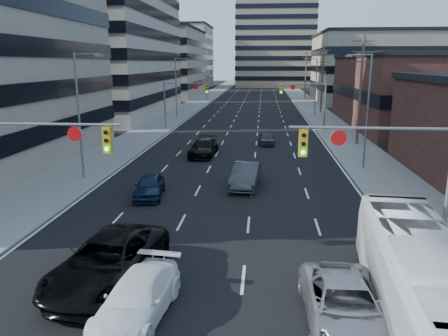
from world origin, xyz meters
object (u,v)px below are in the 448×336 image
transit_bus (424,287)px  sedan_blue (149,186)px  black_pickup (108,261)px  white_van (138,298)px  silver_suv (345,305)px

transit_bus → sedan_blue: transit_bus is taller
black_pickup → white_van: (1.76, -2.15, -0.21)m
black_pickup → silver_suv: 8.81m
sedan_blue → black_pickup: bearing=-90.0°
white_van → transit_bus: transit_bus is taller
black_pickup → transit_bus: (10.92, -2.16, 0.66)m
black_pickup → silver_suv: black_pickup is taller
black_pickup → sedan_blue: 11.22m
black_pickup → sedan_blue: bearing=103.3°
white_van → transit_bus: (9.15, -0.01, 0.87)m
black_pickup → silver_suv: bearing=-7.1°
silver_suv → transit_bus: 2.50m
white_van → sedan_blue: size_ratio=1.14×
black_pickup → sedan_blue: black_pickup is taller
silver_suv → sedan_blue: 16.50m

